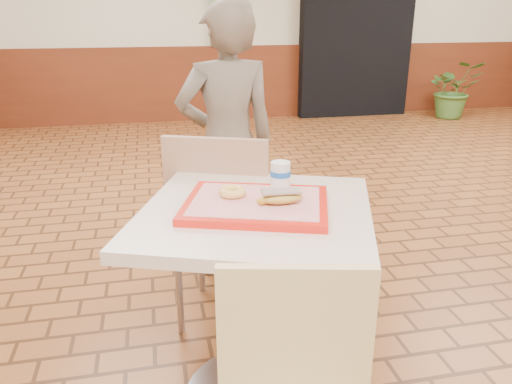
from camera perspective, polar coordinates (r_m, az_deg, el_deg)
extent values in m
cube|color=brown|center=(2.98, 25.13, -11.28)|extent=(8.00, 10.00, 0.01)
cube|color=beige|center=(7.18, 1.75, 20.42)|extent=(8.00, 0.01, 3.00)
cube|color=#5C2511|center=(7.22, 1.70, 12.47)|extent=(8.00, 0.04, 1.00)
cube|color=black|center=(7.45, 11.37, 16.97)|extent=(1.60, 0.22, 2.20)
cube|color=beige|center=(1.72, 0.00, -2.56)|extent=(0.78, 0.78, 0.04)
cylinder|color=gray|center=(1.91, 0.00, -13.95)|extent=(0.09, 0.09, 0.78)
cube|color=#E3C988|center=(1.35, 4.47, -16.74)|extent=(0.40, 0.12, 0.44)
cube|color=tan|center=(2.40, -3.30, -4.53)|extent=(0.58, 0.58, 0.04)
cube|color=tan|center=(2.12, -4.61, -0.23)|extent=(0.43, 0.19, 0.49)
cylinder|color=gray|center=(2.65, 1.78, -7.81)|extent=(0.03, 0.03, 0.44)
cylinder|color=gray|center=(2.72, -6.31, -7.16)|extent=(0.03, 0.03, 0.44)
cylinder|color=gray|center=(2.32, 0.51, -12.18)|extent=(0.03, 0.03, 0.44)
cylinder|color=gray|center=(2.40, -8.74, -11.26)|extent=(0.03, 0.03, 0.44)
imported|color=#6F6356|center=(2.75, -3.30, 5.36)|extent=(0.59, 0.42, 1.52)
cube|color=red|center=(1.70, 0.00, -1.47)|extent=(0.48, 0.37, 0.03)
cube|color=#E18585|center=(1.70, 0.00, -1.00)|extent=(0.43, 0.32, 0.00)
torus|color=#ECB656|center=(1.74, -2.74, 0.05)|extent=(0.12, 0.12, 0.03)
ellipsoid|color=#B79335|center=(1.67, 2.89, -0.64)|extent=(0.15, 0.08, 0.04)
cube|color=beige|center=(1.66, 2.90, 0.10)|extent=(0.13, 0.06, 0.01)
ellipsoid|color=#AE8118|center=(1.66, 0.71, -1.08)|extent=(0.04, 0.03, 0.02)
cylinder|color=silver|center=(1.82, 2.81, 2.03)|extent=(0.07, 0.07, 0.09)
cylinder|color=blue|center=(1.82, 2.81, 2.17)|extent=(0.07, 0.07, 0.02)
imported|color=#42712D|center=(7.71, 21.65, 10.85)|extent=(0.84, 0.76, 0.80)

